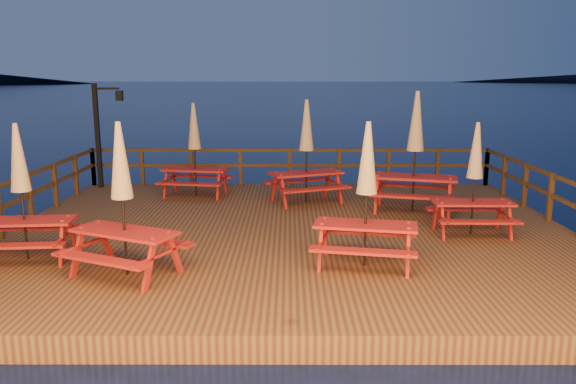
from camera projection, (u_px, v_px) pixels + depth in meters
The scene contains 12 objects.
ground at pixel (290, 247), 12.11m from camera, with size 500.00×500.00×0.00m, color black.
deck at pixel (290, 238), 12.07m from camera, with size 12.00×10.00×0.40m, color #4B2418.
deck_piles at pixel (290, 260), 12.17m from camera, with size 11.44×9.44×1.40m.
railing at pixel (290, 179), 13.60m from camera, with size 11.80×9.75×1.10m.
lamp_post at pixel (102, 126), 16.11m from camera, with size 0.85×0.18×3.00m.
picnic_table_0 at pixel (366, 193), 9.49m from camera, with size 1.99×1.74×2.50m.
picnic_table_1 at pixel (195, 148), 15.04m from camera, with size 1.94×1.68×2.51m.
picnic_table_2 at pixel (122, 197), 9.04m from camera, with size 2.22×2.06×2.53m.
picnic_table_3 at pixel (474, 177), 11.40m from camera, with size 1.63×1.35×2.32m.
picnic_table_4 at pixel (306, 150), 14.26m from camera, with size 2.27×2.08×2.63m.
picnic_table_5 at pixel (21, 190), 9.82m from camera, with size 1.82×1.54×2.44m.
picnic_table_6 at pixel (415, 150), 13.29m from camera, with size 2.37×2.12×2.87m.
Camera 1 is at (-0.02, -11.60, 3.67)m, focal length 35.00 mm.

